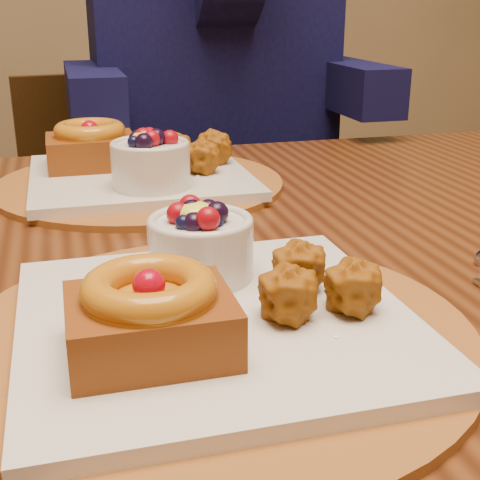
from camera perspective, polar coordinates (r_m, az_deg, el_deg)
name	(u,v)px	position (r m, az deg, el deg)	size (l,w,h in m)	color
dining_table	(170,308)	(0.72, -6.02, -5.79)	(1.60, 0.90, 0.76)	#331609
place_setting_near	(211,307)	(0.49, -2.50, -5.75)	(0.38, 0.38, 0.08)	brown
place_setting_far	(137,168)	(0.89, -8.78, 6.13)	(0.38, 0.38, 0.09)	brown
chair_far	(127,247)	(1.53, -9.65, -0.57)	(0.46, 0.46, 0.84)	black
diner	(211,8)	(1.34, -2.46, 19.14)	(0.56, 0.53, 0.91)	black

